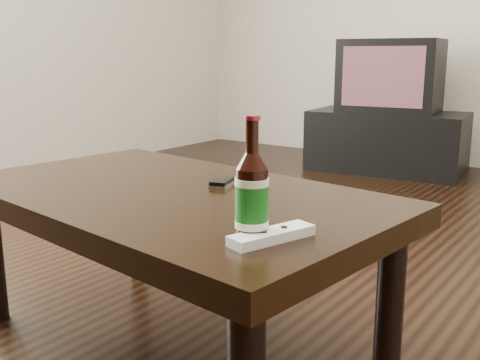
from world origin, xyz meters
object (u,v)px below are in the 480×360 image
Objects in this scene: tv_stand at (387,141)px; tv at (390,76)px; phone at (222,182)px; remote at (272,235)px; coffee_table at (170,211)px; beer_bottle at (252,197)px.

tv reaches higher than tv_stand.
tv_stand is 9.93× the size of phone.
remote is at bearing -79.09° from tv_stand.
remote reaches higher than coffee_table.
remote is (0.95, -3.03, 0.27)m from tv_stand.
beer_bottle is at bearing -63.88° from phone.
tv_stand is 5.43× the size of remote.
phone is at bearing -84.78° from tv.
tv is 0.54× the size of coffee_table.
tv is 2.88m from coffee_table.
remote is (0.95, -3.03, -0.21)m from tv.
phone is (0.09, 0.13, 0.07)m from coffee_table.
tv_stand is at bearing 124.92° from remote.
remote reaches higher than phone.
tv_stand is at bearing 99.46° from coffee_table.
beer_bottle is at bearing -142.97° from remote.
coffee_table is at bearing -141.39° from phone.
phone reaches higher than tv_stand.
tv_stand is 3.20m from beer_bottle.
beer_bottle is (0.44, -0.22, 0.15)m from coffee_table.
tv_stand is at bearing 90.00° from tv.
tv is 3.19m from remote.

